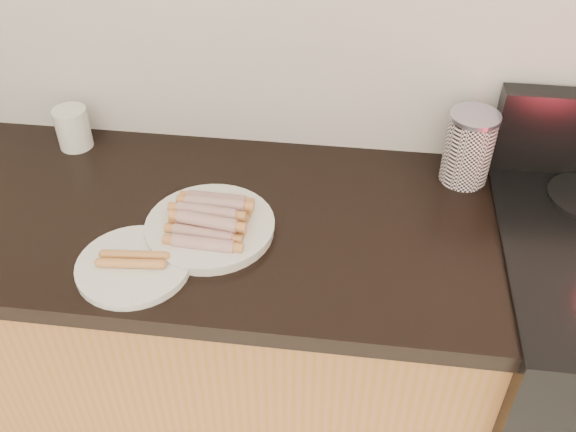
# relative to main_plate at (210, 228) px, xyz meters

# --- Properties ---
(cabinet_base) EXTENTS (2.20, 0.59, 0.86)m
(cabinet_base) POSITION_rel_main_plate_xyz_m (-0.49, 0.05, -0.48)
(cabinet_base) COLOR #9C5E33
(cabinet_base) RESTS_ON floor
(counter_slab) EXTENTS (2.20, 0.62, 0.04)m
(counter_slab) POSITION_rel_main_plate_xyz_m (-0.49, 0.05, -0.03)
(counter_slab) COLOR black
(counter_slab) RESTS_ON cabinet_base
(main_plate) EXTENTS (0.32, 0.32, 0.02)m
(main_plate) POSITION_rel_main_plate_xyz_m (0.00, 0.00, 0.00)
(main_plate) COLOR white
(main_plate) RESTS_ON counter_slab
(side_plate) EXTENTS (0.27, 0.27, 0.02)m
(side_plate) POSITION_rel_main_plate_xyz_m (-0.13, -0.13, -0.00)
(side_plate) COLOR white
(side_plate) RESTS_ON counter_slab
(hotdog_pile) EXTENTS (0.13, 0.19, 0.05)m
(hotdog_pile) POSITION_rel_main_plate_xyz_m (0.00, 0.00, 0.03)
(hotdog_pile) COLOR maroon
(hotdog_pile) RESTS_ON main_plate
(plain_sausages) EXTENTS (0.12, 0.05, 0.02)m
(plain_sausages) POSITION_rel_main_plate_xyz_m (-0.13, -0.13, 0.02)
(plain_sausages) COLOR #BC5D3C
(plain_sausages) RESTS_ON side_plate
(canister) EXTENTS (0.11, 0.11, 0.17)m
(canister) POSITION_rel_main_plate_xyz_m (0.55, 0.26, 0.08)
(canister) COLOR white
(canister) RESTS_ON counter_slab
(mug) EXTENTS (0.10, 0.10, 0.10)m
(mug) POSITION_rel_main_plate_xyz_m (-0.41, 0.28, 0.04)
(mug) COLOR white
(mug) RESTS_ON counter_slab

